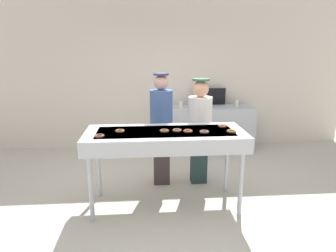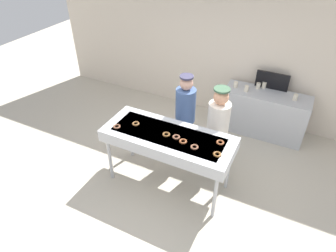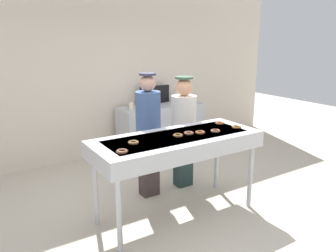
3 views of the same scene
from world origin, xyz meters
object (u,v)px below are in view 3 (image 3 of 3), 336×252
object	(u,v)px
chocolate_donut_1	(178,135)
paper_cup_2	(150,101)
paper_cup_1	(147,102)
chocolate_donut_7	(133,142)
chocolate_donut_0	(189,133)
worker_assistant	(148,128)
chocolate_donut_5	(122,151)
prep_counter	(161,129)
paper_cup_3	(131,106)
paper_cup_0	(183,100)
menu_display	(155,95)
fryer_conveyor	(177,144)
chocolate_donut_3	(215,131)
chocolate_donut_2	(200,132)
chocolate_donut_4	(220,123)
chocolate_donut_6	(236,127)
worker_baker	(184,124)
paper_cup_4	(145,105)

from	to	relation	value
chocolate_donut_1	paper_cup_2	world-z (taller)	chocolate_donut_1
paper_cup_1	chocolate_donut_7	bearing A→B (deg)	-122.36
chocolate_donut_0	worker_assistant	world-z (taller)	worker_assistant
paper_cup_2	chocolate_donut_5	bearing A→B (deg)	-124.57
chocolate_donut_7	paper_cup_1	xyz separation A→B (m)	(1.43, 2.26, -0.07)
prep_counter	paper_cup_3	size ratio (longest dim) A/B	13.50
paper_cup_0	menu_display	size ratio (longest dim) A/B	0.19
chocolate_donut_1	worker_assistant	distance (m)	0.71
chocolate_donut_7	prep_counter	world-z (taller)	chocolate_donut_7
fryer_conveyor	chocolate_donut_5	distance (m)	0.83
chocolate_donut_1	fryer_conveyor	bearing A→B (deg)	69.77
chocolate_donut_7	paper_cup_2	bearing A→B (deg)	56.90
chocolate_donut_3	paper_cup_2	distance (m)	2.52
chocolate_donut_2	prep_counter	xyz separation A→B (m)	(0.81, 2.21, -0.59)
prep_counter	chocolate_donut_4	bearing A→B (deg)	-99.01
chocolate_donut_2	paper_cup_1	size ratio (longest dim) A/B	0.98
chocolate_donut_6	worker_assistant	world-z (taller)	worker_assistant
chocolate_donut_0	prep_counter	distance (m)	2.43
chocolate_donut_0	paper_cup_0	bearing A→B (deg)	56.27
chocolate_donut_3	menu_display	xyz separation A→B (m)	(0.61, 2.50, 0.04)
chocolate_donut_6	chocolate_donut_7	bearing A→B (deg)	174.64
paper_cup_0	menu_display	xyz separation A→B (m)	(-0.49, 0.26, 0.11)
chocolate_donut_1	chocolate_donut_4	bearing A→B (deg)	12.61
fryer_conveyor	menu_display	size ratio (longest dim) A/B	3.22
menu_display	paper_cup_1	bearing A→B (deg)	-153.19
chocolate_donut_5	chocolate_donut_7	bearing A→B (deg)	41.57
chocolate_donut_2	paper_cup_2	xyz separation A→B (m)	(0.68, 2.42, -0.07)
chocolate_donut_0	chocolate_donut_5	distance (m)	0.96
chocolate_donut_4	worker_baker	bearing A→B (deg)	111.13
paper_cup_3	paper_cup_2	bearing A→B (deg)	24.89
chocolate_donut_3	worker_baker	world-z (taller)	worker_baker
worker_baker	menu_display	distance (m)	1.79
chocolate_donut_0	paper_cup_1	bearing A→B (deg)	72.64
chocolate_donut_1	paper_cup_3	xyz separation A→B (m)	(0.47, 2.15, -0.07)
chocolate_donut_3	paper_cup_4	bearing A→B (deg)	84.53
chocolate_donut_4	chocolate_donut_5	distance (m)	1.60
worker_assistant	paper_cup_1	xyz separation A→B (m)	(0.87, 1.59, 0.01)
fryer_conveyor	chocolate_donut_3	world-z (taller)	chocolate_donut_3
worker_baker	paper_cup_4	size ratio (longest dim) A/B	13.33
chocolate_donut_0	chocolate_donut_4	bearing A→B (deg)	14.98
paper_cup_0	paper_cup_2	size ratio (longest dim) A/B	1.00
worker_baker	paper_cup_3	xyz separation A→B (m)	(-0.11, 1.44, 0.03)
chocolate_donut_3	chocolate_donut_1	bearing A→B (deg)	170.07
chocolate_donut_0	paper_cup_4	distance (m)	2.14
chocolate_donut_1	chocolate_donut_0	bearing A→B (deg)	3.06
chocolate_donut_2	chocolate_donut_4	bearing A→B (deg)	23.57
paper_cup_3	paper_cup_4	bearing A→B (deg)	-15.70
chocolate_donut_5	paper_cup_3	xyz separation A→B (m)	(1.25, 2.31, -0.07)
chocolate_donut_0	chocolate_donut_4	world-z (taller)	same
chocolate_donut_0	chocolate_donut_3	xyz separation A→B (m)	(0.33, -0.09, 0.00)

